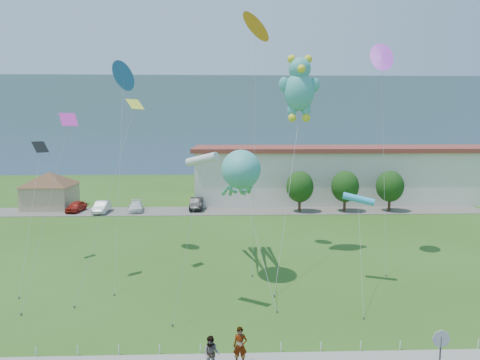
% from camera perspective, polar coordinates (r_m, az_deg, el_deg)
% --- Properties ---
extents(ground, '(160.00, 160.00, 0.00)m').
position_cam_1_polar(ground, '(23.99, -2.55, -20.56)').
color(ground, '#315417').
rests_on(ground, ground).
extents(parking_strip, '(70.00, 6.00, 0.06)m').
position_cam_1_polar(parking_strip, '(57.35, -2.18, -4.13)').
color(parking_strip, '#59544C').
rests_on(parking_strip, ground).
extents(hill_ridge, '(160.00, 50.00, 25.00)m').
position_cam_1_polar(hill_ridge, '(141.27, -2.05, 7.56)').
color(hill_ridge, gray).
rests_on(hill_ridge, ground).
extents(pavilion, '(9.20, 9.20, 5.00)m').
position_cam_1_polar(pavilion, '(64.56, -24.00, -0.79)').
color(pavilion, tan).
rests_on(pavilion, ground).
extents(warehouse, '(61.00, 15.00, 8.20)m').
position_cam_1_polar(warehouse, '(70.49, 19.49, 0.92)').
color(warehouse, beige).
rests_on(warehouse, ground).
extents(stop_sign, '(0.80, 0.07, 2.50)m').
position_cam_1_polar(stop_sign, '(21.47, 25.20, -19.15)').
color(stop_sign, slate).
rests_on(stop_sign, ground).
extents(rope_fence, '(26.05, 0.05, 0.50)m').
position_cam_1_polar(rope_fence, '(22.72, -2.59, -21.52)').
color(rope_fence, white).
rests_on(rope_fence, ground).
extents(tree_near, '(3.60, 3.60, 5.47)m').
position_cam_1_polar(tree_near, '(56.64, 7.97, -0.89)').
color(tree_near, '#3F2B19').
rests_on(tree_near, ground).
extents(tree_mid, '(3.60, 3.60, 5.47)m').
position_cam_1_polar(tree_mid, '(57.97, 13.83, -0.85)').
color(tree_mid, '#3F2B19').
rests_on(tree_mid, ground).
extents(tree_far, '(3.60, 3.60, 5.47)m').
position_cam_1_polar(tree_far, '(59.88, 19.36, -0.80)').
color(tree_far, '#3F2B19').
rests_on(tree_far, ground).
extents(pedestrian_left, '(0.69, 0.48, 1.80)m').
position_cam_1_polar(pedestrian_left, '(21.33, 0.02, -21.25)').
color(pedestrian_left, gray).
rests_on(pedestrian_left, sidewalk).
extents(pedestrian_right, '(0.89, 0.75, 1.65)m').
position_cam_1_polar(pedestrian_right, '(20.90, -3.84, -22.14)').
color(pedestrian_right, gray).
rests_on(pedestrian_right, sidewalk).
extents(parked_car_red, '(1.95, 4.18, 1.38)m').
position_cam_1_polar(parked_car_red, '(60.57, -21.00, -3.30)').
color(parked_car_red, '#9F1C13').
rests_on(parked_car_red, parking_strip).
extents(parked_car_silver, '(1.78, 4.59, 1.49)m').
position_cam_1_polar(parked_car_silver, '(58.79, -17.95, -3.43)').
color(parked_car_silver, silver).
rests_on(parked_car_silver, parking_strip).
extents(parked_car_white, '(2.49, 4.63, 1.28)m').
position_cam_1_polar(parked_car_white, '(58.57, -13.70, -3.43)').
color(parked_car_white, white).
rests_on(parked_car_white, parking_strip).
extents(parked_car_black, '(1.68, 4.77, 1.57)m').
position_cam_1_polar(parked_car_black, '(58.31, -5.82, -3.16)').
color(parked_car_black, black).
rests_on(parked_car_black, parking_strip).
extents(octopus_kite, '(3.42, 13.08, 9.54)m').
position_cam_1_polar(octopus_kite, '(31.98, 0.06, 0.26)').
color(octopus_kite, '#45ABA4').
rests_on(octopus_kite, ground).
extents(teddy_bear_kite, '(4.96, 11.19, 17.21)m').
position_cam_1_polar(teddy_bear_kite, '(37.61, 7.92, 12.22)').
color(teddy_bear_kite, '#45ABA4').
rests_on(teddy_bear_kite, ground).
extents(small_kite_blue, '(2.21, 10.80, 16.16)m').
position_cam_1_polar(small_kite_blue, '(38.50, -15.30, 12.73)').
color(small_kite_blue, blue).
rests_on(small_kite_blue, ground).
extents(small_kite_pink, '(1.92, 6.62, 12.09)m').
position_cam_1_polar(small_kite_pink, '(31.92, -22.44, 5.03)').
color(small_kite_pink, '#F937C1').
rests_on(small_kite_pink, ground).
extents(small_kite_white, '(1.93, 3.48, 9.68)m').
position_cam_1_polar(small_kite_white, '(25.31, -5.12, 2.60)').
color(small_kite_white, white).
rests_on(small_kite_white, ground).
extents(small_kite_black, '(2.28, 8.91, 9.96)m').
position_cam_1_polar(small_kite_black, '(37.64, -25.31, 2.28)').
color(small_kite_black, black).
rests_on(small_kite_black, ground).
extents(small_kite_cyan, '(1.70, 7.30, 6.50)m').
position_cam_1_polar(small_kite_cyan, '(31.42, 15.52, -2.55)').
color(small_kite_cyan, '#30AADB').
rests_on(small_kite_cyan, ground).
extents(small_kite_yellow, '(3.37, 7.54, 13.26)m').
position_cam_1_polar(small_kite_yellow, '(32.36, -14.64, 7.00)').
color(small_kite_yellow, '#EBF038').
rests_on(small_kite_yellow, ground).
extents(small_kite_purple, '(1.87, 6.06, 17.60)m').
position_cam_1_polar(small_kite_purple, '(38.36, 18.37, 14.78)').
color(small_kite_purple, '#AE32C9').
rests_on(small_kite_purple, ground).
extents(small_kite_orange, '(1.80, 8.19, 20.48)m').
position_cam_1_polar(small_kite_orange, '(39.09, 2.15, 19.05)').
color(small_kite_orange, orange).
rests_on(small_kite_orange, ground).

